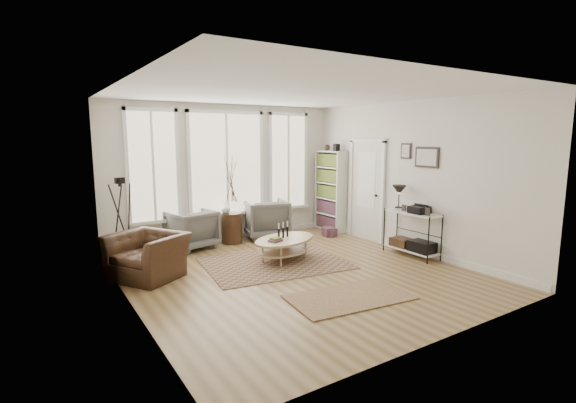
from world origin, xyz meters
TOP-DOWN VIEW (x-y plane):
  - room at (0.02, 0.03)m, footprint 5.50×5.54m
  - bay_window at (0.00, 2.71)m, footprint 4.14×0.12m
  - door at (2.57, 1.15)m, footprint 0.09×1.06m
  - bookcase at (2.44, 2.23)m, footprint 0.31×0.85m
  - low_shelf at (2.38, -0.30)m, footprint 0.38×1.08m
  - wall_art at (2.58, -0.27)m, footprint 0.04×0.88m
  - rug_main at (-0.04, 0.67)m, footprint 2.64×2.12m
  - rug_runner at (0.02, -1.27)m, footprint 1.79×1.13m
  - coffee_table at (0.20, 0.72)m, footprint 1.49×1.20m
  - armchair_left at (-0.92, 2.45)m, footprint 1.01×1.02m
  - armchair_right at (0.79, 2.45)m, footprint 1.10×1.12m
  - side_table at (-0.06, 2.39)m, footprint 0.43×0.43m
  - vase at (-0.17, 2.45)m, footprint 0.22×0.22m
  - accent_chair at (-2.12, 1.13)m, footprint 1.42×1.37m
  - tripod_camera at (-2.25, 2.30)m, footprint 0.53×0.53m
  - book_stack_near at (2.05, 1.78)m, footprint 0.30×0.35m
  - book_stack_far at (2.05, 1.73)m, footprint 0.28×0.32m

SIDE VIEW (x-z plane):
  - rug_main at x=-0.04m, z-range 0.00..0.01m
  - rug_runner at x=0.02m, z-range 0.01..0.02m
  - book_stack_far at x=2.05m, z-range 0.00..0.17m
  - book_stack_near at x=2.05m, z-range 0.00..0.19m
  - coffee_table at x=0.20m, z-range 0.02..0.62m
  - accent_chair at x=-2.12m, z-range 0.00..0.70m
  - armchair_left at x=-0.92m, z-range 0.00..0.78m
  - armchair_right at x=0.79m, z-range 0.00..0.85m
  - low_shelf at x=2.38m, z-range -0.14..1.16m
  - tripod_camera at x=-2.25m, z-range -0.06..1.45m
  - vase at x=-0.17m, z-range 0.64..0.87m
  - side_table at x=-0.06m, z-range -0.03..1.77m
  - bookcase at x=2.44m, z-range -0.07..1.99m
  - door at x=2.57m, z-range 0.01..2.23m
  - room at x=0.02m, z-range -0.02..2.88m
  - bay_window at x=0.00m, z-range 0.49..2.73m
  - wall_art at x=2.58m, z-range 1.66..2.10m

